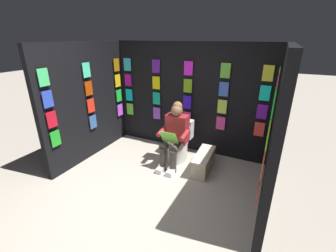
% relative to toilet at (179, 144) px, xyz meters
% --- Properties ---
extents(ground_plane, '(30.00, 30.00, 0.00)m').
position_rel_toilet_xyz_m(ground_plane, '(0.04, 1.60, -0.33)').
color(ground_plane, '#B2A899').
extents(display_wall_back, '(3.29, 0.14, 2.18)m').
position_rel_toilet_xyz_m(display_wall_back, '(0.04, -0.54, 0.76)').
color(display_wall_back, black).
rests_on(display_wall_back, ground).
extents(display_wall_left, '(0.14, 2.10, 2.18)m').
position_rel_toilet_xyz_m(display_wall_left, '(-1.61, 0.55, 0.76)').
color(display_wall_left, black).
rests_on(display_wall_left, ground).
extents(display_wall_right, '(0.14, 2.10, 2.18)m').
position_rel_toilet_xyz_m(display_wall_right, '(1.68, 0.55, 0.76)').
color(display_wall_right, black).
rests_on(display_wall_right, ground).
extents(toilet, '(0.41, 0.56, 0.77)m').
position_rel_toilet_xyz_m(toilet, '(0.00, 0.00, 0.00)').
color(toilet, white).
rests_on(toilet, ground).
extents(person_reading, '(0.53, 0.68, 1.19)m').
position_rel_toilet_xyz_m(person_reading, '(0.00, 0.23, 0.27)').
color(person_reading, maroon).
rests_on(person_reading, ground).
extents(comic_longbox_near, '(0.29, 0.77, 0.33)m').
position_rel_toilet_xyz_m(comic_longbox_near, '(-0.56, 0.18, -0.16)').
color(comic_longbox_near, beige).
rests_on(comic_longbox_near, ground).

